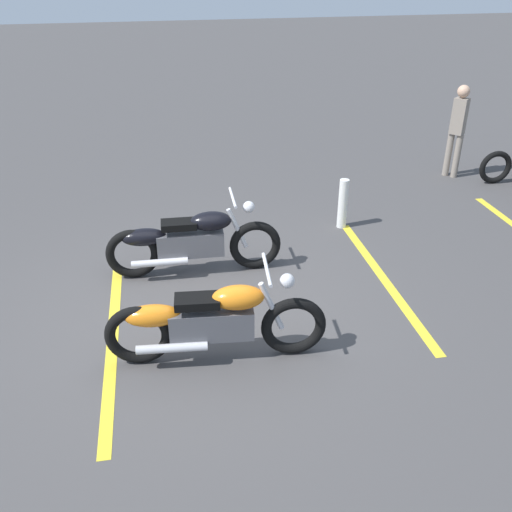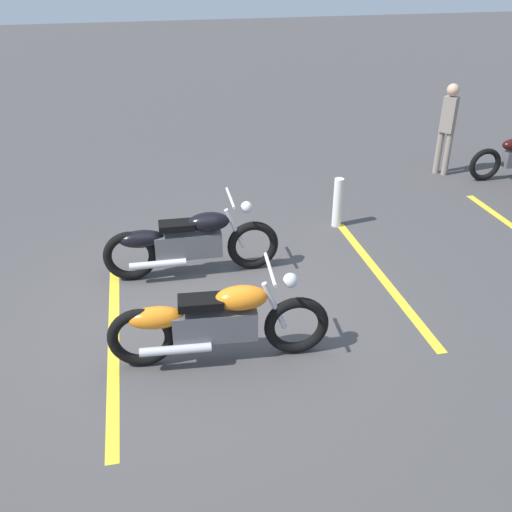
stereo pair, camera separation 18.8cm
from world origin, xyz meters
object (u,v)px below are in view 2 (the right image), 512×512
Objects in this scene: motorcycle_dark_foreground at (188,242)px; bystander_near_row at (447,125)px; motorcycle_bright_foreground at (214,322)px; bollard_post at (338,203)px.

motorcycle_dark_foreground is 1.35× the size of bystander_near_row.
motorcycle_dark_foreground is (-0.02, 1.78, 0.00)m from motorcycle_bright_foreground.
motorcycle_bright_foreground is 1.78m from motorcycle_dark_foreground.
motorcycle_bright_foreground is 1.35× the size of bystander_near_row.
motorcycle_bright_foreground is at bearing 1.55° from bystander_near_row.
motorcycle_bright_foreground is at bearing -86.22° from motorcycle_dark_foreground.
motorcycle_dark_foreground is 2.95× the size of bollard_post.
bystander_near_row is (5.03, 4.36, 0.46)m from motorcycle_bright_foreground.
motorcycle_bright_foreground is at bearing -130.95° from bollard_post.
bystander_near_row is at bearing 47.12° from motorcycle_bright_foreground.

